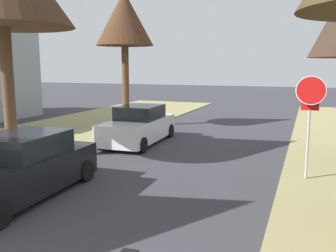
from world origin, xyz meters
The scene contains 4 objects.
stop_sign_far centered at (4.28, 9.67, 2.15)m, with size 0.82×0.72×2.92m.
street_tree_left_mid_b centered at (-4.94, 16.41, 5.58)m, with size 3.00×3.00×7.00m.
parked_sedan_black centered at (-2.33, 5.68, 0.72)m, with size 2.09×4.47×1.57m.
parked_sedan_white centered at (-2.42, 12.68, 0.72)m, with size 2.09×4.47×1.57m.
Camera 1 is at (4.23, -1.25, 3.22)m, focal length 39.46 mm.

